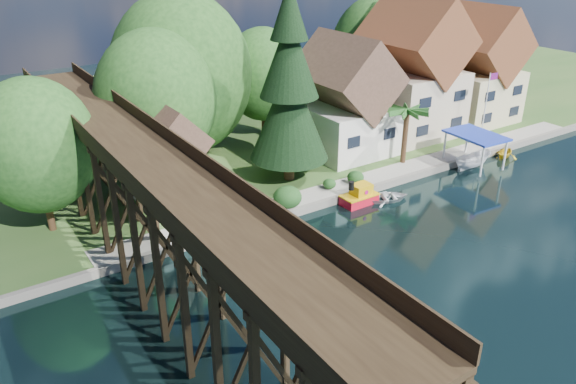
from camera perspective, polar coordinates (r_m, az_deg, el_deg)
name	(u,v)px	position (r m, az deg, el deg)	size (l,w,h in m)	color
ground	(408,246)	(39.70, 12.07, -5.39)	(140.00, 140.00, 0.00)	black
bank	(197,118)	(65.64, -9.27, 7.47)	(140.00, 52.00, 0.50)	#2E5321
seawall	(374,188)	(47.11, 8.77, 0.39)	(60.00, 0.40, 0.62)	slate
promenade	(382,175)	(49.15, 9.54, 1.68)	(50.00, 2.60, 0.06)	gray
trestle_bridge	(150,206)	(33.27, -13.81, -1.38)	(4.12, 44.18, 9.30)	black
house_left	(345,104)	(52.96, 5.79, 8.93)	(7.64, 8.64, 11.02)	silver
house_center	(412,76)	(58.92, 12.51, 11.42)	(8.65, 9.18, 13.89)	#BFAF95
house_right	(475,72)	(65.38, 18.47, 11.48)	(8.15, 8.64, 12.45)	beige
shed	(171,162)	(43.47, -11.84, 3.02)	(5.09, 5.40, 7.85)	silver
bg_trees	(260,78)	(53.25, -2.88, 11.51)	(49.90, 13.30, 10.57)	#382314
shrubs	(279,197)	(42.83, -0.91, -0.56)	(15.76, 2.47, 1.70)	#163D16
conifer	(289,90)	(45.36, 0.12, 10.37)	(6.53, 6.53, 16.08)	#382314
palm_tree	(407,113)	(50.74, 12.01, 7.87)	(4.62, 4.62, 5.40)	#382314
flagpole	(487,102)	(56.89, 19.57, 8.59)	(1.15, 0.10, 7.31)	white
tugboat	(360,196)	(44.76, 7.28, -0.41)	(3.02, 1.69, 2.17)	red
boat_white_a	(388,196)	(45.77, 10.12, -0.43)	(2.44, 3.42, 0.71)	silver
boat_canopy	(474,154)	(53.51, 18.33, 3.71)	(4.19, 5.28, 3.28)	white
boat_yellow	(505,151)	(57.40, 21.22, 3.93)	(2.26, 2.62, 1.38)	gold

